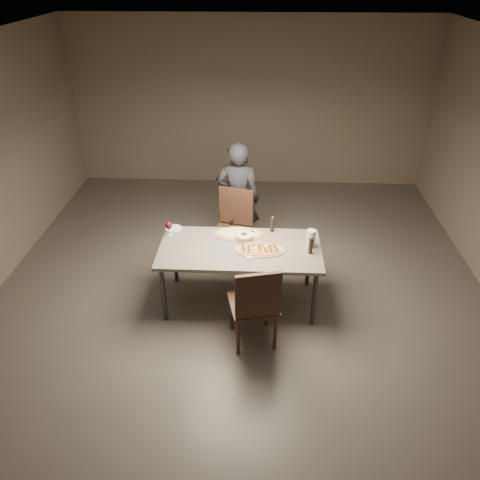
{
  "coord_description": "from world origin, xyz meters",
  "views": [
    {
      "loc": [
        0.21,
        -4.39,
        3.51
      ],
      "look_at": [
        0.0,
        0.0,
        0.85
      ],
      "focal_mm": 35.0,
      "sensor_mm": 36.0,
      "label": 1
    }
  ],
  "objects_px": {
    "ham_pizza": "(239,234)",
    "diner": "(238,199)",
    "chair_near": "(255,303)",
    "pepper_mill_left": "(272,224)",
    "chair_far": "(233,224)",
    "dining_table": "(240,252)",
    "carafe": "(311,238)",
    "bread_basket": "(244,236)",
    "zucchini_pizza": "(259,250)"
  },
  "relations": [
    {
      "from": "bread_basket",
      "to": "pepper_mill_left",
      "type": "xyz_separation_m",
      "value": [
        0.32,
        0.19,
        0.05
      ]
    },
    {
      "from": "ham_pizza",
      "to": "diner",
      "type": "height_order",
      "value": "diner"
    },
    {
      "from": "bread_basket",
      "to": "ham_pizza",
      "type": "bearing_deg",
      "value": 126.54
    },
    {
      "from": "pepper_mill_left",
      "to": "dining_table",
      "type": "bearing_deg",
      "value": -133.48
    },
    {
      "from": "chair_near",
      "to": "pepper_mill_left",
      "type": "bearing_deg",
      "value": 67.81
    },
    {
      "from": "zucchini_pizza",
      "to": "pepper_mill_left",
      "type": "xyz_separation_m",
      "value": [
        0.14,
        0.43,
        0.08
      ]
    },
    {
      "from": "dining_table",
      "to": "carafe",
      "type": "distance_m",
      "value": 0.8
    },
    {
      "from": "dining_table",
      "to": "carafe",
      "type": "height_order",
      "value": "carafe"
    },
    {
      "from": "bread_basket",
      "to": "diner",
      "type": "height_order",
      "value": "diner"
    },
    {
      "from": "chair_far",
      "to": "diner",
      "type": "bearing_deg",
      "value": -84.08
    },
    {
      "from": "dining_table",
      "to": "carafe",
      "type": "bearing_deg",
      "value": 4.82
    },
    {
      "from": "bread_basket",
      "to": "diner",
      "type": "xyz_separation_m",
      "value": [
        -0.12,
        0.95,
        -0.0
      ]
    },
    {
      "from": "bread_basket",
      "to": "dining_table",
      "type": "bearing_deg",
      "value": -102.42
    },
    {
      "from": "ham_pizza",
      "to": "diner",
      "type": "relative_size",
      "value": 0.36
    },
    {
      "from": "chair_far",
      "to": "ham_pizza",
      "type": "bearing_deg",
      "value": 115.41
    },
    {
      "from": "ham_pizza",
      "to": "chair_far",
      "type": "xyz_separation_m",
      "value": [
        -0.1,
        0.59,
        -0.2
      ]
    },
    {
      "from": "diner",
      "to": "pepper_mill_left",
      "type": "bearing_deg",
      "value": 126.01
    },
    {
      "from": "zucchini_pizza",
      "to": "carafe",
      "type": "height_order",
      "value": "carafe"
    },
    {
      "from": "zucchini_pizza",
      "to": "chair_near",
      "type": "xyz_separation_m",
      "value": [
        -0.03,
        -0.67,
        -0.21
      ]
    },
    {
      "from": "zucchini_pizza",
      "to": "diner",
      "type": "distance_m",
      "value": 1.23
    },
    {
      "from": "bread_basket",
      "to": "chair_near",
      "type": "bearing_deg",
      "value": -80.91
    },
    {
      "from": "ham_pizza",
      "to": "pepper_mill_left",
      "type": "relative_size",
      "value": 2.88
    },
    {
      "from": "diner",
      "to": "zucchini_pizza",
      "type": "bearing_deg",
      "value": 109.75
    },
    {
      "from": "carafe",
      "to": "dining_table",
      "type": "bearing_deg",
      "value": -175.18
    },
    {
      "from": "ham_pizza",
      "to": "pepper_mill_left",
      "type": "bearing_deg",
      "value": 29.29
    },
    {
      "from": "zucchini_pizza",
      "to": "ham_pizza",
      "type": "bearing_deg",
      "value": 150.71
    },
    {
      "from": "diner",
      "to": "dining_table",
      "type": "bearing_deg",
      "value": 99.83
    },
    {
      "from": "chair_near",
      "to": "dining_table",
      "type": "bearing_deg",
      "value": 91.13
    },
    {
      "from": "carafe",
      "to": "chair_far",
      "type": "height_order",
      "value": "chair_far"
    },
    {
      "from": "pepper_mill_left",
      "to": "carafe",
      "type": "distance_m",
      "value": 0.52
    },
    {
      "from": "dining_table",
      "to": "zucchini_pizza",
      "type": "xyz_separation_m",
      "value": [
        0.22,
        -0.05,
        0.07
      ]
    },
    {
      "from": "ham_pizza",
      "to": "dining_table",
      "type": "bearing_deg",
      "value": -69.06
    },
    {
      "from": "zucchini_pizza",
      "to": "chair_near",
      "type": "relative_size",
      "value": 0.56
    },
    {
      "from": "bread_basket",
      "to": "diner",
      "type": "distance_m",
      "value": 0.96
    },
    {
      "from": "carafe",
      "to": "chair_near",
      "type": "bearing_deg",
      "value": -126.76
    },
    {
      "from": "dining_table",
      "to": "zucchini_pizza",
      "type": "bearing_deg",
      "value": -14.2
    },
    {
      "from": "zucchini_pizza",
      "to": "carafe",
      "type": "xyz_separation_m",
      "value": [
        0.56,
        0.12,
        0.09
      ]
    },
    {
      "from": "dining_table",
      "to": "pepper_mill_left",
      "type": "xyz_separation_m",
      "value": [
        0.36,
        0.38,
        0.15
      ]
    },
    {
      "from": "zucchini_pizza",
      "to": "carafe",
      "type": "distance_m",
      "value": 0.58
    },
    {
      "from": "dining_table",
      "to": "bread_basket",
      "type": "distance_m",
      "value": 0.21
    },
    {
      "from": "pepper_mill_left",
      "to": "chair_far",
      "type": "distance_m",
      "value": 0.74
    },
    {
      "from": "zucchini_pizza",
      "to": "diner",
      "type": "relative_size",
      "value": 0.35
    },
    {
      "from": "pepper_mill_left",
      "to": "chair_near",
      "type": "relative_size",
      "value": 0.2
    },
    {
      "from": "chair_near",
      "to": "diner",
      "type": "relative_size",
      "value": 0.63
    },
    {
      "from": "ham_pizza",
      "to": "chair_near",
      "type": "xyz_separation_m",
      "value": [
        0.22,
        -1.01,
        -0.21
      ]
    },
    {
      "from": "bread_basket",
      "to": "chair_near",
      "type": "distance_m",
      "value": 0.95
    },
    {
      "from": "ham_pizza",
      "to": "zucchini_pizza",
      "type": "bearing_deg",
      "value": -38.85
    },
    {
      "from": "chair_near",
      "to": "chair_far",
      "type": "xyz_separation_m",
      "value": [
        -0.31,
        1.6,
        0.01
      ]
    },
    {
      "from": "dining_table",
      "to": "bread_basket",
      "type": "bearing_deg",
      "value": 77.58
    },
    {
      "from": "zucchini_pizza",
      "to": "ham_pizza",
      "type": "distance_m",
      "value": 0.42
    }
  ]
}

